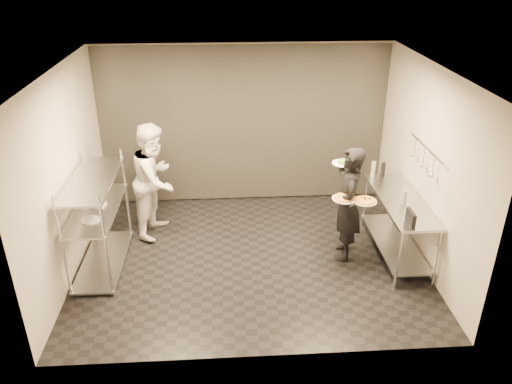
{
  "coord_description": "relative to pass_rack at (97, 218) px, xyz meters",
  "views": [
    {
      "loc": [
        -0.32,
        -6.25,
        4.19
      ],
      "look_at": [
        0.08,
        -0.01,
        1.1
      ],
      "focal_mm": 35.0,
      "sensor_mm": 36.0,
      "label": 1
    }
  ],
  "objects": [
    {
      "name": "room_shell",
      "position": [
        2.15,
        1.18,
        0.63
      ],
      "size": [
        5.0,
        4.0,
        2.8
      ],
      "color": "black",
      "rests_on": "ground"
    },
    {
      "name": "pos_monitor",
      "position": [
        4.21,
        -0.72,
        0.24
      ],
      "size": [
        0.05,
        0.26,
        0.19
      ],
      "primitive_type": "cube",
      "rotation": [
        0.0,
        0.0,
        -0.0
      ],
      "color": "black",
      "rests_on": "prep_counter"
    },
    {
      "name": "prep_counter",
      "position": [
        4.33,
        0.0,
        -0.14
      ],
      "size": [
        0.6,
        1.8,
        0.92
      ],
      "color": "silver",
      "rests_on": "ground"
    },
    {
      "name": "pizza_plate_near",
      "position": [
        3.45,
        -0.19,
        0.29
      ],
      "size": [
        0.34,
        0.34,
        0.05
      ],
      "color": "silver",
      "rests_on": "waiter"
    },
    {
      "name": "salad_plate",
      "position": [
        3.51,
        0.29,
        0.63
      ],
      "size": [
        0.3,
        0.3,
        0.07
      ],
      "color": "silver",
      "rests_on": "waiter"
    },
    {
      "name": "pass_rack",
      "position": [
        0.0,
        0.0,
        0.0
      ],
      "size": [
        0.6,
        1.6,
        1.5
      ],
      "color": "silver",
      "rests_on": "ground"
    },
    {
      "name": "bottle_green",
      "position": [
        4.14,
        0.8,
        0.28
      ],
      "size": [
        0.07,
        0.07,
        0.25
      ],
      "primitive_type": "cylinder",
      "color": "gray",
      "rests_on": "prep_counter"
    },
    {
      "name": "pizza_plate_far",
      "position": [
        3.72,
        -0.26,
        0.28
      ],
      "size": [
        0.33,
        0.33,
        0.05
      ],
      "color": "silver",
      "rests_on": "waiter"
    },
    {
      "name": "bottle_dark",
      "position": [
        4.29,
        0.8,
        0.26
      ],
      "size": [
        0.07,
        0.07,
        0.23
      ],
      "primitive_type": "cylinder",
      "color": "black",
      "rests_on": "prep_counter"
    },
    {
      "name": "utensil_rail",
      "position": [
        4.58,
        0.0,
        0.78
      ],
      "size": [
        0.07,
        1.2,
        0.31
      ],
      "color": "silver",
      "rests_on": "room_shell"
    },
    {
      "name": "chef",
      "position": [
        0.72,
        0.9,
        0.15
      ],
      "size": [
        0.92,
        1.05,
        1.83
      ],
      "primitive_type": "imported",
      "rotation": [
        0.0,
        0.0,
        1.28
      ],
      "color": "silver",
      "rests_on": "ground"
    },
    {
      "name": "bottle_clear",
      "position": [
        4.31,
        -0.16,
        0.26
      ],
      "size": [
        0.06,
        0.06,
        0.21
      ],
      "primitive_type": "cylinder",
      "color": "gray",
      "rests_on": "prep_counter"
    },
    {
      "name": "waiter",
      "position": [
        3.55,
        -0.02,
        0.09
      ],
      "size": [
        0.52,
        0.69,
        1.73
      ],
      "primitive_type": "imported",
      "rotation": [
        0.0,
        0.0,
        -1.75
      ],
      "color": "black",
      "rests_on": "ground"
    }
  ]
}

